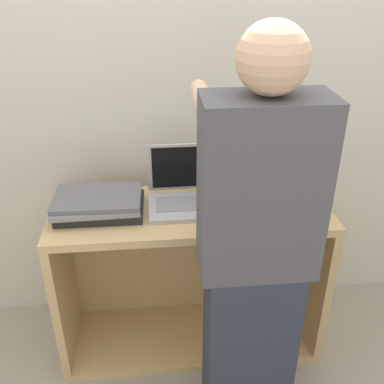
# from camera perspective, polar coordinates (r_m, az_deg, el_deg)

# --- Properties ---
(ground_plane) EXTENTS (12.00, 12.00, 0.00)m
(ground_plane) POSITION_cam_1_polar(r_m,az_deg,el_deg) (2.31, 0.41, -21.90)
(ground_plane) COLOR #9E9384
(wall_back) EXTENTS (8.00, 0.05, 2.40)m
(wall_back) POSITION_cam_1_polar(r_m,az_deg,el_deg) (2.10, -1.08, 12.63)
(wall_back) COLOR beige
(wall_back) RESTS_ON ground_plane
(cart) EXTENTS (1.22, 0.46, 0.77)m
(cart) POSITION_cam_1_polar(r_m,az_deg,el_deg) (2.24, -0.34, -9.75)
(cart) COLOR tan
(cart) RESTS_ON ground_plane
(laptop_open) EXTENTS (0.37, 0.27, 0.26)m
(laptop_open) POSITION_cam_1_polar(r_m,az_deg,el_deg) (1.98, -0.32, -0.13)
(laptop_open) COLOR #B7B7BC
(laptop_open) RESTS_ON cart
(laptop_stack_left) EXTENTS (0.39, 0.26, 0.08)m
(laptop_stack_left) POSITION_cam_1_polar(r_m,az_deg,el_deg) (1.96, -11.75, -1.54)
(laptop_stack_left) COLOR #232326
(laptop_stack_left) RESTS_ON cart
(laptop_stack_right) EXTENTS (0.39, 0.26, 0.08)m
(laptop_stack_right) POSITION_cam_1_polar(r_m,az_deg,el_deg) (2.02, 10.98, -0.48)
(laptop_stack_right) COLOR #232326
(laptop_stack_right) RESTS_ON cart
(person) EXTENTS (0.40, 0.53, 1.62)m
(person) POSITION_cam_1_polar(r_m,az_deg,el_deg) (1.62, 8.00, -8.48)
(person) COLOR #2D3342
(person) RESTS_ON ground_plane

